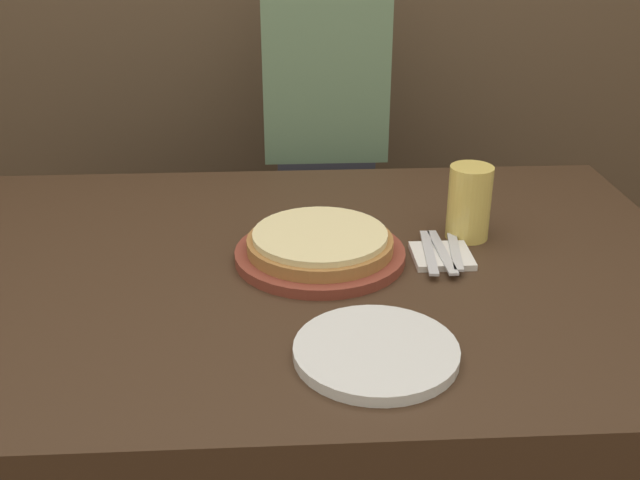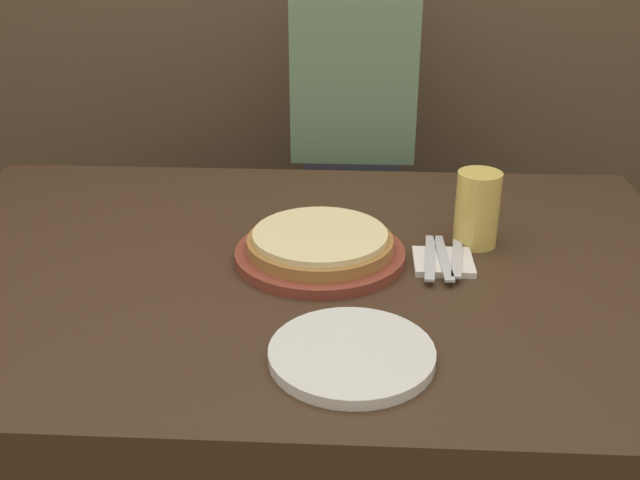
# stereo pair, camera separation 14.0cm
# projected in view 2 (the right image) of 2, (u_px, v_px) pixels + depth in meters

# --- Properties ---
(dining_table) EXTENTS (1.54, 1.03, 0.73)m
(dining_table) POSITION_uv_depth(u_px,v_px,m) (295.00, 417.00, 1.56)
(dining_table) COLOR #3D2819
(dining_table) RESTS_ON ground_plane
(pizza_on_board) EXTENTS (0.32, 0.32, 0.06)m
(pizza_on_board) POSITION_uv_depth(u_px,v_px,m) (320.00, 247.00, 1.41)
(pizza_on_board) COLOR brown
(pizza_on_board) RESTS_ON dining_table
(beer_glass) EXTENTS (0.09, 0.09, 0.15)m
(beer_glass) POSITION_uv_depth(u_px,v_px,m) (477.00, 206.00, 1.44)
(beer_glass) COLOR #E5C65B
(beer_glass) RESTS_ON dining_table
(dinner_plate) EXTENTS (0.25, 0.25, 0.02)m
(dinner_plate) POSITION_uv_depth(u_px,v_px,m) (352.00, 354.00, 1.11)
(dinner_plate) COLOR white
(dinner_plate) RESTS_ON dining_table
(napkin_stack) EXTENTS (0.11, 0.11, 0.01)m
(napkin_stack) POSITION_uv_depth(u_px,v_px,m) (443.00, 262.00, 1.39)
(napkin_stack) COLOR white
(napkin_stack) RESTS_ON dining_table
(fork) EXTENTS (0.03, 0.19, 0.00)m
(fork) POSITION_uv_depth(u_px,v_px,m) (430.00, 257.00, 1.39)
(fork) COLOR silver
(fork) RESTS_ON napkin_stack
(dinner_knife) EXTENTS (0.02, 0.19, 0.00)m
(dinner_knife) POSITION_uv_depth(u_px,v_px,m) (443.00, 258.00, 1.39)
(dinner_knife) COLOR silver
(dinner_knife) RESTS_ON napkin_stack
(spoon) EXTENTS (0.04, 0.16, 0.00)m
(spoon) POSITION_uv_depth(u_px,v_px,m) (457.00, 258.00, 1.39)
(spoon) COLOR silver
(spoon) RESTS_ON napkin_stack
(diner_person) EXTENTS (0.33, 0.20, 1.33)m
(diner_person) POSITION_uv_depth(u_px,v_px,m) (352.00, 167.00, 2.08)
(diner_person) COLOR #33333D
(diner_person) RESTS_ON ground_plane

